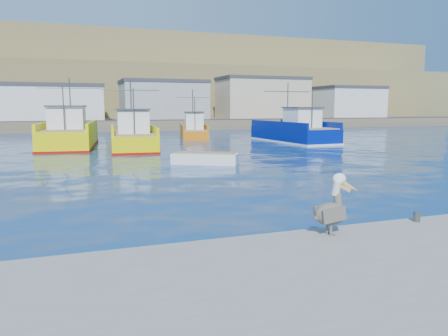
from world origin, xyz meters
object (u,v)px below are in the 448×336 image
object	(u,v)px
trawler_yellow_a	(70,135)
skiff_far	(308,132)
pelican	(332,209)
skiff_mid	(205,159)
trawler_yellow_b	(133,138)
boat_orange	(194,130)
trawler_blue	(294,132)

from	to	relation	value
trawler_yellow_a	skiff_far	xyz separation A→B (m)	(32.17, 9.44, -0.90)
pelican	trawler_yellow_a	bearing A→B (deg)	100.26
trawler_yellow_a	skiff_mid	bearing A→B (deg)	-62.97
trawler_yellow_b	boat_orange	xyz separation A→B (m)	(8.95, 11.08, -0.03)
trawler_yellow_b	trawler_blue	xyz separation A→B (m)	(18.19, 2.43, 0.07)
skiff_mid	skiff_far	xyz separation A→B (m)	(23.52, 26.39, -0.04)
boat_orange	skiff_far	size ratio (longest dim) A/B	2.10
trawler_blue	pelican	bearing A→B (deg)	-117.08
skiff_far	trawler_yellow_a	bearing A→B (deg)	-163.65
boat_orange	skiff_far	xyz separation A→B (m)	(17.73, 2.73, -0.75)
boat_orange	skiff_far	world-z (taller)	boat_orange
pelican	skiff_far	bearing A→B (deg)	60.29
trawler_blue	skiff_far	xyz separation A→B (m)	(8.49, 11.38, -0.84)
trawler_blue	trawler_yellow_a	bearing A→B (deg)	175.30
trawler_yellow_a	boat_orange	bearing A→B (deg)	24.92
skiff_far	pelican	distance (m)	51.91
skiff_mid	trawler_blue	bearing A→B (deg)	44.96
pelican	skiff_mid	bearing A→B (deg)	83.29
boat_orange	skiff_mid	size ratio (longest dim) A/B	1.81
trawler_yellow_b	boat_orange	distance (m)	14.25
skiff_mid	pelican	world-z (taller)	pelican
skiff_far	trawler_yellow_b	bearing A→B (deg)	-152.63
trawler_yellow_a	trawler_yellow_b	bearing A→B (deg)	-38.58
boat_orange	trawler_yellow_a	bearing A→B (deg)	-155.08
trawler_blue	boat_orange	bearing A→B (deg)	136.89
pelican	trawler_blue	bearing A→B (deg)	62.92
trawler_yellow_a	skiff_far	world-z (taller)	trawler_yellow_a
skiff_mid	trawler_yellow_b	bearing A→B (deg)	104.11
trawler_yellow_b	skiff_mid	distance (m)	12.99
trawler_blue	boat_orange	world-z (taller)	trawler_blue
trawler_yellow_b	trawler_blue	distance (m)	18.35
trawler_yellow_a	trawler_blue	world-z (taller)	trawler_yellow_a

